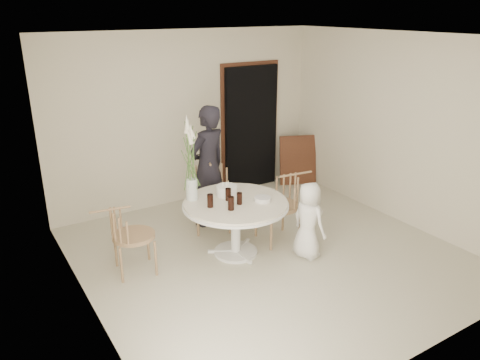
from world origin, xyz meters
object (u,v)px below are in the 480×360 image
boy (309,221)px  birthday_cake (227,191)px  chair_far (210,184)px  girl (208,166)px  table (236,210)px  chair_right (287,197)px  flower_vase (191,163)px  chair_left (123,231)px

boy → birthday_cake: 1.10m
chair_far → boy: (0.58, -1.50, -0.13)m
boy → birthday_cake: size_ratio=3.75×
chair_far → girl: (-0.00, 0.04, 0.25)m
table → chair_far: (0.15, 0.95, 0.01)m
chair_right → flower_vase: (-1.23, 0.34, 0.61)m
birthday_cake → flower_vase: bearing=165.6°
chair_far → chair_left: 1.65m
table → flower_vase: size_ratio=1.23×
table → chair_right: 0.81m
table → chair_right: chair_right is taller
girl → flower_vase: flower_vase is taller
chair_far → birthday_cake: size_ratio=3.65×
table → girl: size_ratio=0.76×
table → boy: (0.73, -0.55, -0.12)m
birthday_cake → table: bearing=-92.6°
boy → flower_vase: (-1.16, 0.89, 0.71)m
chair_far → flower_vase: size_ratio=0.90×
boy → table: bearing=46.2°
chair_left → girl: size_ratio=0.50×
table → birthday_cake: birthday_cake is taller
flower_vase → chair_left: bearing=-176.8°
girl → chair_left: bearing=7.8°
table → chair_right: (0.81, 0.00, -0.01)m
chair_right → girl: 1.22m
chair_far → chair_right: size_ratio=1.04×
birthday_cake → flower_vase: 0.62m
chair_right → girl: girl is taller
chair_left → chair_far: bearing=-57.7°
chair_far → boy: size_ratio=0.97×
chair_right → birthday_cake: size_ratio=3.51×
boy → flower_vase: bearing=45.4°
chair_far → flower_vase: 1.02m
chair_left → birthday_cake: birthday_cake is taller
table → chair_far: chair_far is taller
birthday_cake → chair_far: bearing=78.9°
table → chair_left: chair_left is taller
chair_far → chair_right: bearing=-34.8°
chair_far → chair_right: 1.15m
birthday_cake → boy: bearing=-47.3°
table → chair_left: 1.39m
chair_right → birthday_cake: (-0.80, 0.23, 0.19)m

